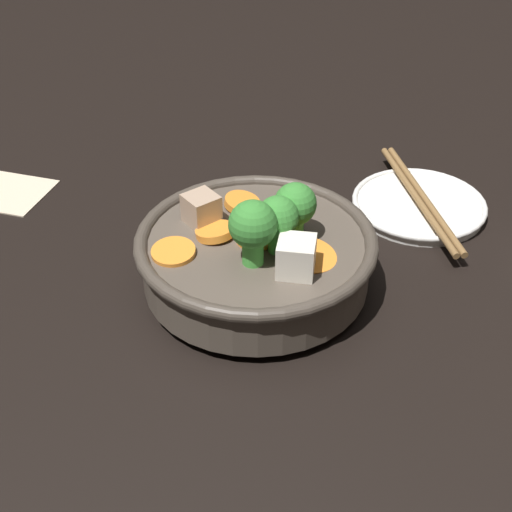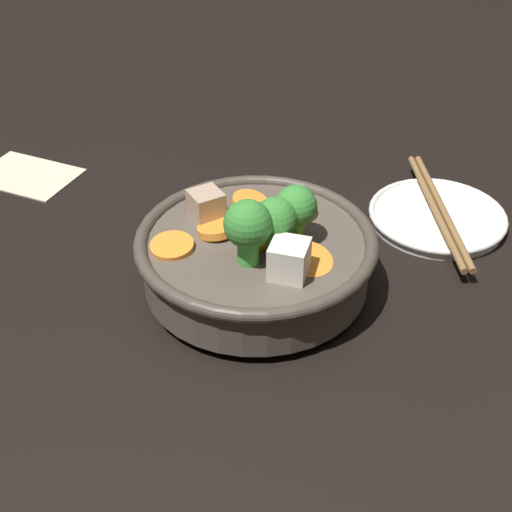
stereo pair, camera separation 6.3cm
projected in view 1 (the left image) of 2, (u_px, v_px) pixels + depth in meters
name	position (u px, v px, depth m)	size (l,w,h in m)	color
ground_plane	(256.00, 288.00, 0.65)	(3.00, 3.00, 0.00)	black
stirfry_bowl	(257.00, 253.00, 0.62)	(0.21, 0.21, 0.11)	#51473D
side_saucer	(419.00, 205.00, 0.75)	(0.14, 0.14, 0.01)	white
chopsticks_pair	(420.00, 197.00, 0.74)	(0.12, 0.19, 0.01)	olive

